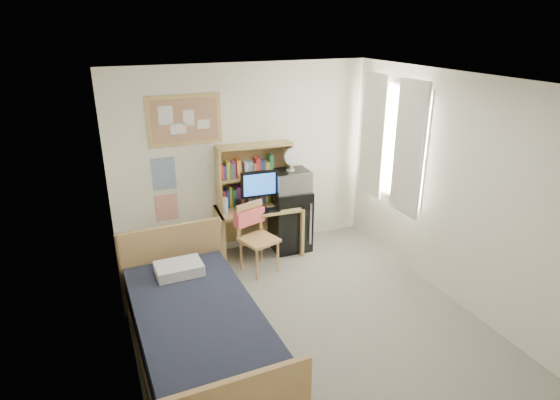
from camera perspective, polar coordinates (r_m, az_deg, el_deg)
name	(u,v)px	position (r m, az deg, el deg)	size (l,w,h in m)	color
floor	(309,327)	(5.26, 3.58, -15.18)	(3.60, 4.20, 0.02)	gray
ceiling	(316,81)	(4.27, 4.40, 14.31)	(3.60, 4.20, 0.02)	white
wall_back	(244,160)	(6.45, -4.36, 4.83)	(3.60, 0.04, 2.60)	white
wall_front	(468,343)	(3.12, 21.95, -15.89)	(3.60, 0.04, 2.60)	white
wall_left	(121,248)	(4.19, -18.79, -5.55)	(0.04, 4.20, 2.60)	white
wall_right	(456,192)	(5.60, 20.69, 0.95)	(0.04, 4.20, 2.60)	white
window_unit	(392,142)	(6.37, 13.47, 6.90)	(0.10, 1.40, 1.70)	white
curtain_left	(409,149)	(6.04, 15.43, 5.96)	(0.04, 0.55, 1.70)	white
curtain_right	(373,136)	(6.67, 11.27, 7.71)	(0.04, 0.55, 1.70)	white
bulletin_board	(185,120)	(6.09, -11.54, 9.52)	(0.94, 0.03, 0.64)	#AA7C5A
poster_wave	(164,174)	(6.21, -13.99, 3.14)	(0.30, 0.01, 0.42)	#265C98
poster_japan	(167,207)	(6.37, -13.63, -0.88)	(0.28, 0.01, 0.36)	#D44825
desk	(259,231)	(6.53, -2.60, -3.75)	(1.14, 0.57, 0.72)	tan
desk_chair	(259,239)	(6.05, -2.57, -4.79)	(0.46, 0.46, 0.92)	tan
mini_fridge	(290,219)	(6.68, 1.17, -2.34)	(0.52, 0.52, 0.89)	black
bed	(200,339)	(4.64, -9.77, -16.34)	(1.11, 2.22, 0.61)	black
hutch	(255,174)	(6.38, -3.11, 3.14)	(1.03, 0.26, 0.84)	tan
monitor	(259,190)	(6.24, -2.53, 1.24)	(0.50, 0.04, 0.53)	black
keyboard	(263,211)	(6.21, -2.12, -1.39)	(0.46, 0.15, 0.02)	black
speaker_left	(238,205)	(6.23, -5.15, -0.66)	(0.07, 0.07, 0.17)	black
speaker_right	(281,200)	(6.39, 0.07, 0.02)	(0.07, 0.07, 0.17)	black
water_bottle	(225,206)	(6.15, -6.68, -0.74)	(0.07, 0.07, 0.23)	white
hoodie	(249,216)	(6.09, -3.78, -2.02)	(0.43, 0.13, 0.20)	#FA5F62
microwave	(290,181)	(6.45, 1.27, 2.39)	(0.50, 0.38, 0.29)	silver
desk_fan	(291,160)	(6.36, 1.29, 4.87)	(0.23, 0.23, 0.29)	white
pillow	(179,269)	(5.06, -12.21, -8.17)	(0.48, 0.33, 0.11)	white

